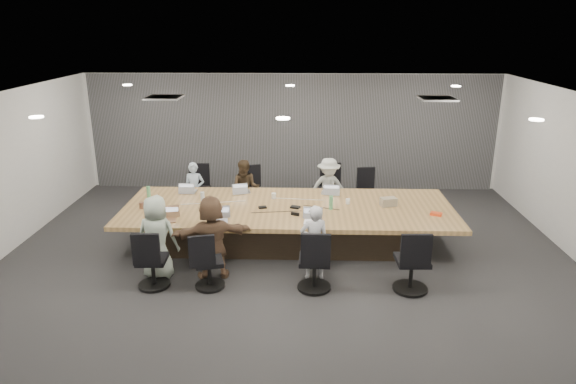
{
  "coord_description": "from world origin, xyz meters",
  "views": [
    {
      "loc": [
        0.26,
        -8.31,
        3.93
      ],
      "look_at": [
        0.0,
        0.4,
        1.05
      ],
      "focal_mm": 32.0,
      "sensor_mm": 36.0,
      "label": 1
    }
  ],
  "objects_px": {
    "chair_4": "(153,264)",
    "stapler": "(295,214)",
    "laptop_1": "(243,192)",
    "snack_packet": "(436,214)",
    "person_0": "(195,190)",
    "chair_6": "(314,265)",
    "laptop_6": "(314,222)",
    "chair_7": "(412,265)",
    "person_5": "(212,237)",
    "bottle_clear": "(203,198)",
    "chair_0": "(198,193)",
    "bottle_green_left": "(149,193)",
    "conference_table": "(288,224)",
    "laptop_4": "(166,221)",
    "canvas_bag": "(388,202)",
    "chair_3": "(364,197)",
    "chair_5": "(209,266)",
    "laptop_0": "(188,191)",
    "laptop_5": "(217,221)",
    "chair_2": "(327,193)",
    "mug_brown": "(142,205)",
    "bottle_green_right": "(331,203)",
    "laptop_2": "(330,193)",
    "person_1": "(246,189)",
    "person_2": "(328,189)",
    "person_6": "(314,243)"
  },
  "relations": [
    {
      "from": "chair_4",
      "to": "stapler",
      "type": "relative_size",
      "value": 5.15
    },
    {
      "from": "laptop_1",
      "to": "snack_packet",
      "type": "distance_m",
      "value": 3.71
    },
    {
      "from": "person_0",
      "to": "stapler",
      "type": "distance_m",
      "value": 2.81
    },
    {
      "from": "chair_6",
      "to": "laptop_6",
      "type": "bearing_deg",
      "value": 91.91
    },
    {
      "from": "chair_7",
      "to": "chair_4",
      "type": "bearing_deg",
      "value": 177.93
    },
    {
      "from": "person_5",
      "to": "stapler",
      "type": "xyz_separation_m",
      "value": [
        1.3,
        0.89,
        0.08
      ]
    },
    {
      "from": "chair_6",
      "to": "laptop_1",
      "type": "xyz_separation_m",
      "value": [
        -1.38,
        2.5,
        0.34
      ]
    },
    {
      "from": "chair_6",
      "to": "snack_packet",
      "type": "xyz_separation_m",
      "value": [
        2.14,
        1.33,
        0.35
      ]
    },
    {
      "from": "stapler",
      "to": "snack_packet",
      "type": "height_order",
      "value": "stapler"
    },
    {
      "from": "chair_7",
      "to": "bottle_clear",
      "type": "relative_size",
      "value": 3.52
    },
    {
      "from": "chair_0",
      "to": "chair_6",
      "type": "relative_size",
      "value": 1.02
    },
    {
      "from": "bottle_green_left",
      "to": "snack_packet",
      "type": "height_order",
      "value": "bottle_green_left"
    },
    {
      "from": "chair_0",
      "to": "laptop_6",
      "type": "distance_m",
      "value": 3.52
    },
    {
      "from": "conference_table",
      "to": "laptop_4",
      "type": "bearing_deg",
      "value": -158.69
    },
    {
      "from": "person_5",
      "to": "canvas_bag",
      "type": "relative_size",
      "value": 4.9
    },
    {
      "from": "chair_3",
      "to": "chair_5",
      "type": "relative_size",
      "value": 1.0
    },
    {
      "from": "chair_5",
      "to": "laptop_0",
      "type": "bearing_deg",
      "value": 93.3
    },
    {
      "from": "laptop_0",
      "to": "canvas_bag",
      "type": "xyz_separation_m",
      "value": [
        3.84,
        -0.71,
        0.07
      ]
    },
    {
      "from": "chair_4",
      "to": "laptop_1",
      "type": "distance_m",
      "value": 2.76
    },
    {
      "from": "chair_3",
      "to": "snack_packet",
      "type": "bearing_deg",
      "value": 106.22
    },
    {
      "from": "person_5",
      "to": "stapler",
      "type": "height_order",
      "value": "person_5"
    },
    {
      "from": "laptop_5",
      "to": "bottle_green_left",
      "type": "distance_m",
      "value": 1.85
    },
    {
      "from": "chair_7",
      "to": "laptop_1",
      "type": "distance_m",
      "value": 3.81
    },
    {
      "from": "chair_2",
      "to": "mug_brown",
      "type": "relative_size",
      "value": 7.83
    },
    {
      "from": "chair_5",
      "to": "laptop_0",
      "type": "height_order",
      "value": "laptop_0"
    },
    {
      "from": "bottle_green_right",
      "to": "chair_0",
      "type": "bearing_deg",
      "value": 146.69
    },
    {
      "from": "person_5",
      "to": "mug_brown",
      "type": "xyz_separation_m",
      "value": [
        -1.47,
        1.17,
        0.1
      ]
    },
    {
      "from": "laptop_2",
      "to": "laptop_4",
      "type": "bearing_deg",
      "value": 36.44
    },
    {
      "from": "person_1",
      "to": "laptop_4",
      "type": "xyz_separation_m",
      "value": [
        -1.12,
        -2.15,
        0.13
      ]
    },
    {
      "from": "conference_table",
      "to": "snack_packet",
      "type": "bearing_deg",
      "value": -8.12
    },
    {
      "from": "chair_4",
      "to": "canvas_bag",
      "type": "bearing_deg",
      "value": 22.69
    },
    {
      "from": "bottle_green_left",
      "to": "chair_4",
      "type": "bearing_deg",
      "value": -73.33
    },
    {
      "from": "chair_5",
      "to": "chair_6",
      "type": "relative_size",
      "value": 0.89
    },
    {
      "from": "canvas_bag",
      "to": "person_2",
      "type": "bearing_deg",
      "value": 129.43
    },
    {
      "from": "laptop_5",
      "to": "bottle_green_left",
      "type": "height_order",
      "value": "bottle_green_left"
    },
    {
      "from": "chair_5",
      "to": "person_6",
      "type": "height_order",
      "value": "person_6"
    },
    {
      "from": "chair_6",
      "to": "chair_7",
      "type": "height_order",
      "value": "chair_7"
    },
    {
      "from": "person_2",
      "to": "laptop_5",
      "type": "distance_m",
      "value": 2.92
    },
    {
      "from": "chair_4",
      "to": "person_5",
      "type": "relative_size",
      "value": 0.55
    },
    {
      "from": "laptop_6",
      "to": "snack_packet",
      "type": "bearing_deg",
      "value": 17.05
    },
    {
      "from": "chair_0",
      "to": "chair_2",
      "type": "bearing_deg",
      "value": 179.34
    },
    {
      "from": "chair_6",
      "to": "person_5",
      "type": "bearing_deg",
      "value": 169.74
    },
    {
      "from": "person_1",
      "to": "person_6",
      "type": "distance_m",
      "value": 3.03
    },
    {
      "from": "laptop_2",
      "to": "canvas_bag",
      "type": "distance_m",
      "value": 1.26
    },
    {
      "from": "chair_4",
      "to": "person_0",
      "type": "relative_size",
      "value": 0.65
    },
    {
      "from": "chair_3",
      "to": "laptop_2",
      "type": "distance_m",
      "value": 1.26
    },
    {
      "from": "laptop_0",
      "to": "person_2",
      "type": "relative_size",
      "value": 0.25
    },
    {
      "from": "chair_5",
      "to": "person_0",
      "type": "distance_m",
      "value": 3.17
    },
    {
      "from": "chair_6",
      "to": "snack_packet",
      "type": "relative_size",
      "value": 4.16
    },
    {
      "from": "chair_4",
      "to": "person_5",
      "type": "xyz_separation_m",
      "value": [
        0.88,
        0.35,
        0.31
      ]
    }
  ]
}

